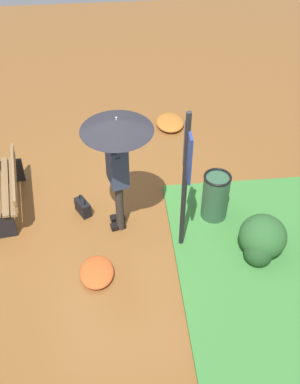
{
  "coord_description": "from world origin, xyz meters",
  "views": [
    {
      "loc": [
        5.33,
        -0.04,
        5.42
      ],
      "look_at": [
        0.29,
        0.46,
        0.85
      ],
      "focal_mm": 45.73,
      "sensor_mm": 36.0,
      "label": 1
    }
  ],
  "objects_px": {
    "handbag": "(83,207)",
    "trash_bin": "(215,197)",
    "person_with_umbrella": "(117,146)",
    "info_sign_post": "(186,169)",
    "park_bench": "(8,188)"
  },
  "relations": [
    {
      "from": "handbag",
      "to": "trash_bin",
      "type": "bearing_deg",
      "value": 81.8
    },
    {
      "from": "person_with_umbrella",
      "to": "trash_bin",
      "type": "height_order",
      "value": "person_with_umbrella"
    },
    {
      "from": "person_with_umbrella",
      "to": "trash_bin",
      "type": "relative_size",
      "value": 2.45
    },
    {
      "from": "info_sign_post",
      "to": "park_bench",
      "type": "distance_m",
      "value": 2.97
    },
    {
      "from": "info_sign_post",
      "to": "handbag",
      "type": "relative_size",
      "value": 6.22
    },
    {
      "from": "info_sign_post",
      "to": "park_bench",
      "type": "xyz_separation_m",
      "value": [
        -1.06,
        -2.57,
        -1.04
      ]
    },
    {
      "from": "person_with_umbrella",
      "to": "handbag",
      "type": "xyz_separation_m",
      "value": [
        -0.37,
        -0.58,
        -1.42
      ]
    },
    {
      "from": "handbag",
      "to": "park_bench",
      "type": "relative_size",
      "value": 0.26
    },
    {
      "from": "info_sign_post",
      "to": "park_bench",
      "type": "bearing_deg",
      "value": -112.4
    },
    {
      "from": "park_bench",
      "to": "trash_bin",
      "type": "relative_size",
      "value": 1.68
    },
    {
      "from": "handbag",
      "to": "person_with_umbrella",
      "type": "bearing_deg",
      "value": 57.16
    },
    {
      "from": "person_with_umbrella",
      "to": "park_bench",
      "type": "height_order",
      "value": "person_with_umbrella"
    },
    {
      "from": "handbag",
      "to": "park_bench",
      "type": "height_order",
      "value": "park_bench"
    },
    {
      "from": "info_sign_post",
      "to": "handbag",
      "type": "distance_m",
      "value": 2.12
    },
    {
      "from": "person_with_umbrella",
      "to": "park_bench",
      "type": "bearing_deg",
      "value": -110.05
    }
  ]
}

